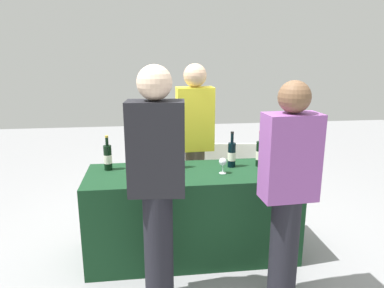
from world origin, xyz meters
TOP-DOWN VIEW (x-y plane):
  - ground_plane at (0.00, 0.00)m, footprint 12.00×12.00m
  - tasting_table at (0.00, 0.00)m, footprint 1.82×0.68m
  - wine_bottle_0 at (-0.73, 0.15)m, footprint 0.07×0.07m
  - wine_bottle_1 at (-0.50, 0.14)m, footprint 0.08×0.08m
  - wine_bottle_2 at (-0.23, 0.13)m, footprint 0.07×0.07m
  - wine_bottle_3 at (-0.11, 0.13)m, footprint 0.07×0.07m
  - wine_bottle_4 at (0.37, 0.10)m, footprint 0.07×0.07m
  - wine_bottle_5 at (0.63, 0.09)m, footprint 0.07×0.07m
  - wine_glass_0 at (-0.48, -0.08)m, footprint 0.07×0.07m
  - wine_glass_1 at (-0.25, -0.07)m, footprint 0.07×0.07m
  - wine_glass_2 at (0.26, -0.07)m, footprint 0.07×0.07m
  - server_pouring at (0.10, 0.55)m, footprint 0.37×0.23m
  - guest_0 at (-0.32, -0.61)m, footprint 0.40×0.25m
  - guest_1 at (0.59, -0.70)m, footprint 0.39×0.23m
  - menu_board at (0.58, 1.04)m, footprint 0.62×0.11m

SIDE VIEW (x-z plane):
  - ground_plane at x=0.00m, z-range 0.00..0.00m
  - menu_board at x=0.58m, z-range 0.00..0.76m
  - tasting_table at x=0.00m, z-range 0.00..0.79m
  - wine_glass_1 at x=-0.25m, z-range 0.82..0.94m
  - wine_glass_2 at x=0.26m, z-range 0.82..0.96m
  - guest_1 at x=0.59m, z-range 0.07..1.70m
  - wine_glass_0 at x=-0.48m, z-range 0.82..0.96m
  - wine_bottle_1 at x=-0.50m, z-range 0.75..1.05m
  - wine_bottle_3 at x=-0.11m, z-range 0.75..1.06m
  - wine_bottle_0 at x=-0.73m, z-range 0.75..1.06m
  - wine_bottle_4 at x=0.37m, z-range 0.74..1.07m
  - wine_bottle_5 at x=0.63m, z-range 0.74..1.07m
  - wine_bottle_2 at x=-0.23m, z-range 0.75..1.08m
  - server_pouring at x=0.10m, z-range 0.09..1.78m
  - guest_0 at x=-0.32m, z-range 0.09..1.81m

